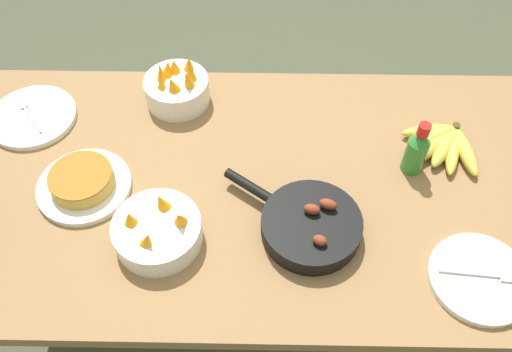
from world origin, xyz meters
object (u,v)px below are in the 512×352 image
(fruit_bowl_mango, at_px, (177,88))
(fruit_bowl_citrus, at_px, (158,231))
(frittata_plate_center, at_px, (83,183))
(empty_plate_far_left, at_px, (480,278))
(empty_plate_near_front, at_px, (33,117))
(banana_bunch, at_px, (442,143))
(skillet, at_px, (310,225))
(hot_sauce_bottle, at_px, (417,150))

(fruit_bowl_mango, bearing_deg, fruit_bowl_citrus, -89.59)
(frittata_plate_center, distance_m, empty_plate_far_left, 0.94)
(empty_plate_near_front, bearing_deg, frittata_plate_center, -50.66)
(banana_bunch, height_order, frittata_plate_center, frittata_plate_center)
(banana_bunch, distance_m, fruit_bowl_mango, 0.72)
(empty_plate_near_front, height_order, fruit_bowl_mango, fruit_bowl_mango)
(skillet, bearing_deg, hot_sauce_bottle, -107.80)
(banana_bunch, distance_m, frittata_plate_center, 0.91)
(frittata_plate_center, height_order, fruit_bowl_citrus, fruit_bowl_citrus)
(skillet, xyz_separation_m, fruit_bowl_citrus, (-0.34, -0.03, 0.01))
(fruit_bowl_mango, bearing_deg, skillet, -51.02)
(banana_bunch, relative_size, hot_sauce_bottle, 1.21)
(empty_plate_near_front, distance_m, hot_sauce_bottle, 1.02)
(empty_plate_near_front, bearing_deg, skillet, -25.30)
(banana_bunch, xyz_separation_m, empty_plate_near_front, (-1.09, 0.09, -0.01))
(banana_bunch, bearing_deg, hot_sauce_bottle, -142.78)
(skillet, bearing_deg, fruit_bowl_citrus, 40.31)
(fruit_bowl_citrus, xyz_separation_m, hot_sauce_bottle, (0.61, 0.22, 0.03))
(banana_bunch, distance_m, empty_plate_near_front, 1.10)
(fruit_bowl_mango, bearing_deg, frittata_plate_center, -122.44)
(hot_sauce_bottle, bearing_deg, empty_plate_far_left, -72.34)
(skillet, xyz_separation_m, fruit_bowl_mango, (-0.35, 0.43, 0.02))
(empty_plate_near_front, xyz_separation_m, fruit_bowl_mango, (0.39, 0.08, 0.04))
(frittata_plate_center, distance_m, hot_sauce_bottle, 0.82)
(skillet, relative_size, fruit_bowl_mango, 1.82)
(skillet, relative_size, empty_plate_far_left, 1.45)
(banana_bunch, height_order, fruit_bowl_citrus, fruit_bowl_citrus)
(empty_plate_far_left, bearing_deg, frittata_plate_center, 165.65)
(banana_bunch, height_order, skillet, skillet)
(skillet, xyz_separation_m, empty_plate_near_front, (-0.74, 0.35, -0.02))
(banana_bunch, height_order, empty_plate_near_front, banana_bunch)
(skillet, height_order, fruit_bowl_citrus, fruit_bowl_citrus)
(banana_bunch, relative_size, skillet, 0.60)
(frittata_plate_center, bearing_deg, skillet, -11.96)
(skillet, xyz_separation_m, empty_plate_far_left, (0.37, -0.12, -0.02))
(empty_plate_near_front, xyz_separation_m, hot_sauce_bottle, (1.00, -0.15, 0.06))
(fruit_bowl_citrus, height_order, hot_sauce_bottle, hot_sauce_bottle)
(fruit_bowl_citrus, bearing_deg, empty_plate_far_left, -7.39)
(banana_bunch, bearing_deg, fruit_bowl_mango, 166.58)
(empty_plate_near_front, height_order, hot_sauce_bottle, hot_sauce_bottle)
(fruit_bowl_mango, distance_m, fruit_bowl_citrus, 0.46)
(frittata_plate_center, relative_size, fruit_bowl_citrus, 1.14)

